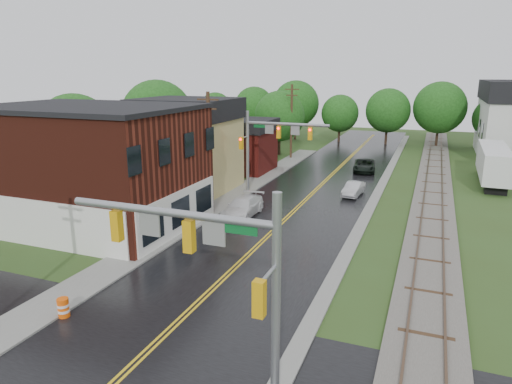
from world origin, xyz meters
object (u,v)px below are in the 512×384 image
Objects in this scene: utility_pole_b at (209,147)px; suv_dark at (364,166)px; tree_left_b at (158,118)px; sedan_silver at (354,189)px; brick_building at (90,166)px; tree_left_e at (280,117)px; utility_pole_c at (291,120)px; pickup_white at (243,207)px; semi_trailer at (493,162)px; tree_left_a at (76,134)px; traffic_signal_near at (211,256)px; traffic_signal_far at (270,138)px; construction_barrel at (63,308)px; tree_left_c at (225,123)px.

utility_pole_b is 1.87× the size of suv_dark.
sedan_silver is at bearing -7.59° from tree_left_b.
tree_left_e is (3.64, 30.90, 0.66)m from brick_building.
utility_pole_c is 1.83× the size of pickup_white.
semi_trailer is at bearing 11.05° from tree_left_b.
tree_left_a is 1.80× the size of suv_dark.
brick_building is at bearing -129.07° from utility_pole_b.
semi_trailer is (12.20, -1.05, 1.45)m from suv_dark.
brick_building is 1.65× the size of tree_left_a.
tree_left_e reaches higher than sedan_silver.
utility_pole_c reaches higher than traffic_signal_near.
tree_left_b reaches higher than traffic_signal_far.
construction_barrel is (-8.37, 2.00, -4.53)m from traffic_signal_near.
utility_pole_b is at bearing -68.51° from tree_left_c.
traffic_signal_far reaches higher than sedan_silver.
tree_left_a reaches higher than brick_building.
utility_pole_c is at bearing 59.45° from tree_left_a.
pickup_white is 0.45× the size of semi_trailer.
tree_left_b reaches higher than suv_dark.
utility_pole_c is (0.00, 22.00, 0.00)m from utility_pole_b.
utility_pole_b is 18.60m from construction_barrel.
tree_left_a reaches higher than construction_barrel.
semi_trailer is (23.95, -7.57, -2.69)m from tree_left_e.
brick_building is 2.97× the size of suv_dark.
tree_left_c reaches higher than traffic_signal_far.
tree_left_a is at bearing -149.09° from suv_dark.
traffic_signal_near is at bearing -95.76° from suv_dark.
utility_pole_c is at bearing -42.84° from tree_left_e.
suv_dark is at bearing -1.76° from tree_left_c.
pickup_white is 25.81m from semi_trailer.
utility_pole_c is 0.93× the size of tree_left_b.
utility_pole_c is 16.42m from tree_left_b.
utility_pole_b is at bearing -125.81° from suv_dark.
traffic_signal_near is 9.73m from construction_barrel.
tree_left_c is at bearing 128.82° from traffic_signal_far.
traffic_signal_far is 21.94m from semi_trailer.
utility_pole_b is 1.00× the size of utility_pole_c.
construction_barrel is at bearing -93.57° from traffic_signal_far.
semi_trailer is at bearing 40.22° from brick_building.
tree_left_b reaches higher than brick_building.
traffic_signal_near is at bearing -74.48° from traffic_signal_far.
construction_barrel is at bearing -109.08° from suv_dark.
brick_building is 16.14× the size of construction_barrel.
utility_pole_c is 1.87× the size of suv_dark.
brick_building is 29.56m from utility_pole_c.
utility_pole_c is at bearing 47.61° from tree_left_b.
construction_barrel is at bearing -96.67° from pickup_white.
brick_building is 21.58m from sedan_silver.
pickup_white reaches higher than suv_dark.
construction_barrel is (12.95, -27.90, -5.27)m from tree_left_b.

